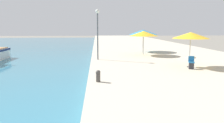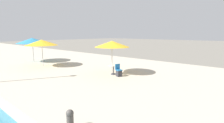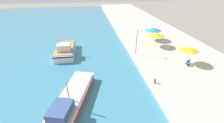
% 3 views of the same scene
% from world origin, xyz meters
% --- Properties ---
extents(quay_promenade, '(16.00, 90.00, 0.74)m').
position_xyz_m(quay_promenade, '(8.00, 37.00, 0.37)').
color(quay_promenade, '#BCB29E').
rests_on(quay_promenade, ground_plane).
extents(cafe_umbrella_pink, '(2.70, 2.70, 2.61)m').
position_xyz_m(cafe_umbrella_pink, '(7.52, 16.87, 3.11)').
color(cafe_umbrella_pink, '#B7B7B7').
rests_on(cafe_umbrella_pink, quay_promenade).
extents(cafe_umbrella_white, '(3.05, 3.05, 2.58)m').
position_xyz_m(cafe_umbrella_white, '(5.55, 24.14, 3.05)').
color(cafe_umbrella_white, '#B7B7B7').
rests_on(cafe_umbrella_white, quay_promenade).
extents(cafe_umbrella_striped, '(3.47, 3.47, 2.67)m').
position_xyz_m(cafe_umbrella_striped, '(6.22, 27.58, 3.11)').
color(cafe_umbrella_striped, '#B7B7B7').
rests_on(cafe_umbrella_striped, quay_promenade).
extents(cafe_table, '(0.80, 0.80, 0.74)m').
position_xyz_m(cafe_table, '(7.51, 16.70, 1.27)').
color(cafe_table, '#333338').
rests_on(cafe_table, quay_promenade).
extents(cafe_chair_left, '(0.51, 0.53, 0.91)m').
position_xyz_m(cafe_chair_left, '(7.30, 16.01, 1.06)').
color(cafe_chair_left, '#2D2D33').
rests_on(cafe_chair_left, quay_promenade).
extents(mooring_bollard, '(0.26, 0.26, 0.65)m').
position_xyz_m(mooring_bollard, '(0.60, 12.69, 1.09)').
color(mooring_bollard, '#4C4742').
rests_on(mooring_bollard, quay_promenade).
extents(lamppost, '(0.36, 0.36, 4.56)m').
position_xyz_m(lamppost, '(0.63, 21.10, 3.83)').
color(lamppost, '#565B60').
rests_on(lamppost, quay_promenade).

